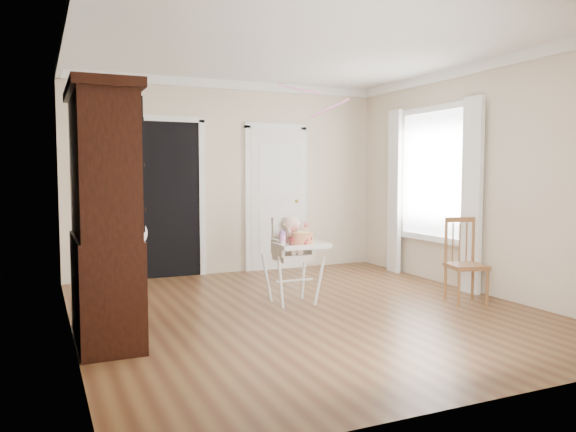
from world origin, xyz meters
name	(u,v)px	position (x,y,z in m)	size (l,w,h in m)	color
floor	(307,311)	(0.00, 0.00, 0.00)	(5.00, 5.00, 0.00)	#522F1C
ceiling	(308,43)	(0.00, 0.00, 2.70)	(5.00, 5.00, 0.00)	white
wall_back	(230,178)	(0.00, 2.50, 1.35)	(4.50, 4.50, 0.00)	beige
wall_left	(68,181)	(-2.25, 0.00, 1.35)	(5.00, 5.00, 0.00)	beige
wall_right	(480,178)	(2.25, 0.00, 1.35)	(5.00, 5.00, 0.00)	beige
crown_molding	(308,49)	(0.00, 0.00, 2.64)	(4.50, 5.00, 0.12)	white
doorway	(167,196)	(-0.90, 2.48, 1.11)	(1.06, 0.05, 2.22)	black
closet_door	(276,200)	(0.70, 2.48, 1.02)	(0.96, 0.09, 2.13)	white
window_right	(431,183)	(2.18, 0.80, 1.29)	(0.13, 1.84, 2.30)	white
high_chair	(293,250)	(0.01, 0.38, 0.59)	(0.56, 0.68, 0.95)	white
baby	(292,236)	(0.01, 0.40, 0.73)	(0.28, 0.21, 0.43)	beige
cake	(302,239)	(0.01, 0.14, 0.73)	(0.29, 0.29, 0.14)	silver
sippy_cup	(283,238)	(-0.16, 0.28, 0.74)	(0.07, 0.07, 0.18)	#E48BCC
china_cabinet	(104,215)	(-1.99, -0.18, 1.06)	(0.56, 1.26, 2.13)	black
dining_chair	(465,263)	(1.75, -0.34, 0.43)	(0.46, 0.46, 0.92)	brown
streamer	(299,89)	(-0.03, 0.14, 2.26)	(0.03, 0.50, 0.02)	pink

